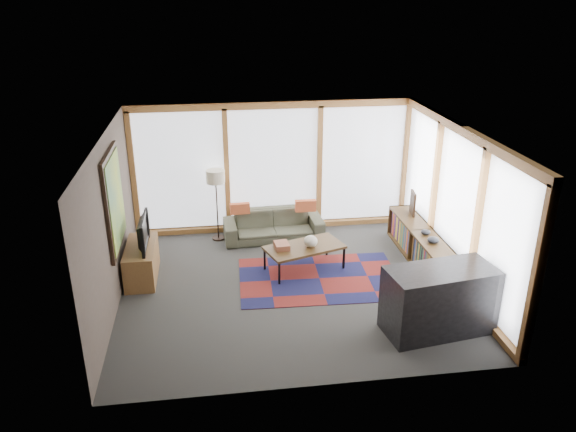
{
  "coord_description": "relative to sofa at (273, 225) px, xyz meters",
  "views": [
    {
      "loc": [
        -1.19,
        -8.04,
        4.6
      ],
      "look_at": [
        0.0,
        0.4,
        1.1
      ],
      "focal_mm": 35.0,
      "sensor_mm": 36.0,
      "label": 1
    }
  ],
  "objects": [
    {
      "name": "television",
      "position": [
        -2.37,
        -1.3,
        0.57
      ],
      "size": [
        0.12,
        0.91,
        0.53
      ],
      "primitive_type": "imported",
      "rotation": [
        0.0,
        0.0,
        1.57
      ],
      "color": "black",
      "rests_on": "tv_console"
    },
    {
      "name": "book_stack",
      "position": [
        -0.02,
        -1.4,
        0.21
      ],
      "size": [
        0.26,
        0.32,
        0.1
      ],
      "primitive_type": "cube",
      "rotation": [
        0.0,
        0.0,
        0.09
      ],
      "color": "brown",
      "rests_on": "coffee_table"
    },
    {
      "name": "bookshelf",
      "position": [
        2.5,
        -1.31,
        0.02
      ],
      "size": [
        0.44,
        2.41,
        0.6
      ],
      "primitive_type": null,
      "color": "#342210",
      "rests_on": "ground"
    },
    {
      "name": "room_envelope",
      "position": [
        0.56,
        -1.39,
        1.26
      ],
      "size": [
        5.52,
        5.02,
        2.62
      ],
      "color": "#453A31",
      "rests_on": "ground"
    },
    {
      "name": "pillow_right",
      "position": [
        0.63,
        -0.04,
        0.39
      ],
      "size": [
        0.41,
        0.13,
        0.22
      ],
      "primitive_type": "cube",
      "rotation": [
        0.0,
        0.0,
        -0.03
      ],
      "color": "#B74F2A",
      "rests_on": "sofa"
    },
    {
      "name": "bowl_a",
      "position": [
        2.49,
        -1.86,
        0.37
      ],
      "size": [
        0.22,
        0.22,
        0.1
      ],
      "primitive_type": "ellipsoid",
      "rotation": [
        0.0,
        0.0,
        -0.12
      ],
      "color": "black",
      "rests_on": "bookshelf"
    },
    {
      "name": "shelf_picture",
      "position": [
        2.58,
        -0.58,
        0.54
      ],
      "size": [
        0.09,
        0.34,
        0.45
      ],
      "primitive_type": "cube",
      "rotation": [
        0.0,
        0.0,
        -0.15
      ],
      "color": "black",
      "rests_on": "bookshelf"
    },
    {
      "name": "sofa",
      "position": [
        0.0,
        0.0,
        0.0
      ],
      "size": [
        1.94,
        0.82,
        0.56
      ],
      "primitive_type": "imported",
      "rotation": [
        0.0,
        0.0,
        0.04
      ],
      "color": "#383B2D",
      "rests_on": "ground"
    },
    {
      "name": "floor_lamp",
      "position": [
        -1.07,
        0.13,
        0.43
      ],
      "size": [
        0.36,
        0.36,
        1.41
      ],
      "primitive_type": null,
      "color": "black",
      "rests_on": "ground"
    },
    {
      "name": "tv_console",
      "position": [
        -2.39,
        -1.28,
        0.01
      ],
      "size": [
        0.49,
        1.16,
        0.58
      ],
      "primitive_type": "cube",
      "color": "brown",
      "rests_on": "ground"
    },
    {
      "name": "bowl_b",
      "position": [
        2.49,
        -1.51,
        0.36
      ],
      "size": [
        0.2,
        0.2,
        0.09
      ],
      "primitive_type": "ellipsoid",
      "rotation": [
        0.0,
        0.0,
        0.18
      ],
      "color": "black",
      "rests_on": "bookshelf"
    },
    {
      "name": "ground",
      "position": [
        0.07,
        -1.95,
        -0.28
      ],
      "size": [
        5.5,
        5.5,
        0.0
      ],
      "primitive_type": "plane",
      "color": "#30302D",
      "rests_on": "ground"
    },
    {
      "name": "pillow_left",
      "position": [
        -0.64,
        0.01,
        0.38
      ],
      "size": [
        0.38,
        0.14,
        0.21
      ],
      "primitive_type": "cube",
      "rotation": [
        0.0,
        0.0,
        0.06
      ],
      "color": "#B74F2A",
      "rests_on": "sofa"
    },
    {
      "name": "rug",
      "position": [
        0.58,
        -1.75,
        -0.27
      ],
      "size": [
        2.76,
        1.83,
        0.01
      ],
      "primitive_type": "cube",
      "rotation": [
        0.0,
        0.0,
        -0.04
      ],
      "color": "maroon",
      "rests_on": "ground"
    },
    {
      "name": "vase",
      "position": [
        0.48,
        -1.4,
        0.27
      ],
      "size": [
        0.27,
        0.27,
        0.21
      ],
      "primitive_type": "ellipsoid",
      "rotation": [
        0.0,
        0.0,
        0.14
      ],
      "color": "beige",
      "rests_on": "coffee_table"
    },
    {
      "name": "coffee_table",
      "position": [
        0.38,
        -1.37,
        -0.06
      ],
      "size": [
        1.47,
        1.05,
        0.44
      ],
      "primitive_type": null,
      "rotation": [
        0.0,
        0.0,
        0.32
      ],
      "color": "#342210",
      "rests_on": "ground"
    },
    {
      "name": "bar_counter",
      "position": [
        1.96,
        -3.47,
        0.21
      ],
      "size": [
        1.62,
        0.93,
        0.97
      ],
      "primitive_type": "cube",
      "rotation": [
        0.0,
        0.0,
        0.15
      ],
      "color": "black",
      "rests_on": "ground"
    }
  ]
}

